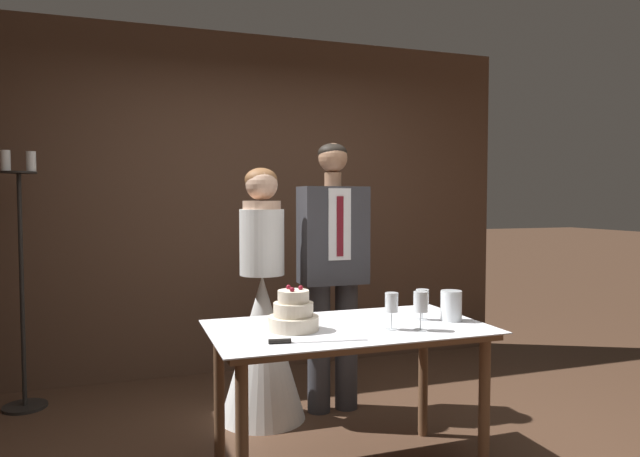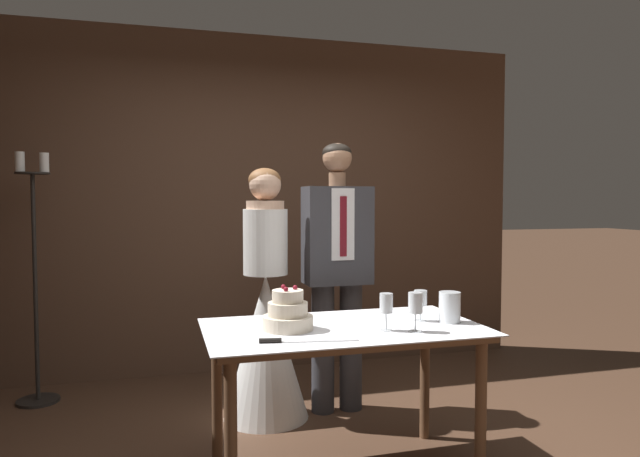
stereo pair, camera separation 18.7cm
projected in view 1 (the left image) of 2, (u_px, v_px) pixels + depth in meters
The scene contains 11 objects.
wall_back at pixel (249, 204), 4.67m from camera, with size 4.51×0.12×2.72m, color #513828.
cake_table at pixel (348, 344), 2.86m from camera, with size 1.38×0.78×0.76m.
tiered_cake at pixel (293, 314), 2.77m from camera, with size 0.25×0.25×0.22m.
cake_knife at pixel (299, 341), 2.53m from camera, with size 0.45×0.10×0.02m.
wine_glass_near at pixel (421, 304), 2.76m from camera, with size 0.07×0.07×0.19m.
wine_glass_middle at pixel (392, 304), 2.77m from camera, with size 0.06×0.06×0.18m.
wine_glass_far at pixel (422, 299), 3.00m from camera, with size 0.07×0.07×0.16m.
hurricane_candle at pixel (451, 306), 2.98m from camera, with size 0.11×0.11×0.16m.
bride at pixel (262, 328), 3.60m from camera, with size 0.54×0.54×1.59m.
groom at pixel (333, 264), 3.73m from camera, with size 0.43×0.25×1.76m.
candle_stand at pixel (22, 289), 3.77m from camera, with size 0.28×0.28×1.71m.
Camera 1 is at (-0.98, -2.58, 1.40)m, focal length 32.00 mm.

